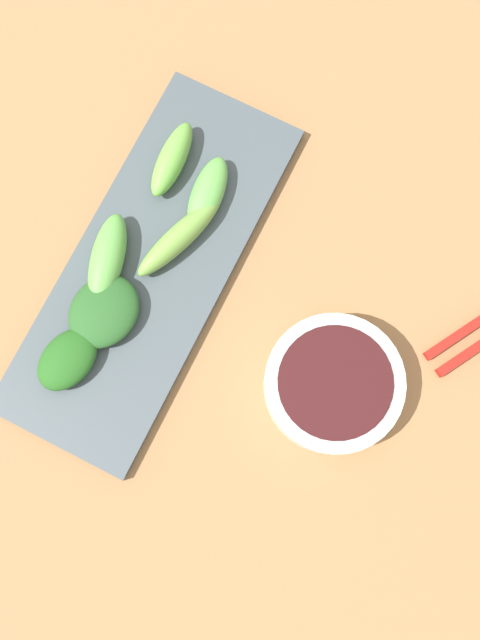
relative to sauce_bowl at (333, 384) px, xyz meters
The scene contains 9 objects.
tabletop 0.12m from the sauce_bowl, 19.79° to the right, with size 2.10×2.10×0.02m, color #996E45.
sauce_bowl is the anchor object (origin of this frame).
serving_plate 0.20m from the sauce_bowl, ahead, with size 0.14×0.36×0.01m, color #444F55.
broccoli_leafy_0 0.23m from the sauce_bowl, 21.46° to the left, with size 0.04×0.06×0.02m, color #245D1E.
broccoli_stalk_1 0.23m from the sauce_bowl, ahead, with size 0.03×0.08×0.03m, color #61AB4B.
broccoli_leafy_2 0.21m from the sauce_bowl, ahead, with size 0.06×0.07×0.02m, color #275925.
broccoli_stalk_3 0.19m from the sauce_bowl, 17.10° to the right, with size 0.02×0.10×0.03m, color #74A846.
broccoli_stalk_4 0.21m from the sauce_bowl, 30.74° to the right, with size 0.03×0.07×0.02m, color #62AF4D.
broccoli_stalk_5 0.25m from the sauce_bowl, 28.41° to the right, with size 0.02×0.08×0.03m, color #6CB246.
Camera 1 is at (-0.06, 0.13, 0.66)m, focal length 39.89 mm.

